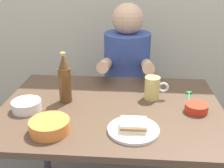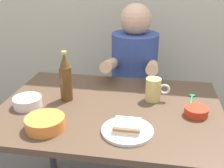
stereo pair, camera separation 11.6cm
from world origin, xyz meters
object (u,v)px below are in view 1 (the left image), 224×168
at_px(beer_bottle, 65,80).
at_px(soup_bowl_orange, 50,126).
at_px(stool, 126,114).
at_px(sandwich, 133,125).
at_px(plate_orange, 133,130).
at_px(dining_table, 111,122).
at_px(beer_mug, 153,88).
at_px(person_seated, 127,62).

relative_size(beer_bottle, soup_bowl_orange, 1.54).
xyz_separation_m(stool, sandwich, (0.05, -0.85, 0.42)).
distance_m(plate_orange, sandwich, 0.02).
relative_size(dining_table, beer_mug, 8.73).
height_order(sandwich, beer_mug, beer_mug).
distance_m(stool, sandwich, 0.95).
bearing_deg(beer_mug, soup_bowl_orange, -141.51).
height_order(stool, person_seated, person_seated).
bearing_deg(sandwich, plate_orange, -90.00).
xyz_separation_m(plate_orange, beer_mug, (0.10, 0.33, 0.05)).
bearing_deg(beer_bottle, beer_mug, 8.45).
xyz_separation_m(plate_orange, beer_bottle, (-0.35, 0.26, 0.11)).
xyz_separation_m(sandwich, beer_mug, (0.10, 0.33, 0.03)).
distance_m(stool, person_seated, 0.42).
height_order(dining_table, plate_orange, plate_orange).
bearing_deg(plate_orange, dining_table, 116.94).
bearing_deg(sandwich, beer_bottle, 143.43).
bearing_deg(stool, dining_table, -95.54).
height_order(beer_mug, beer_bottle, beer_bottle).
bearing_deg(dining_table, beer_mug, 27.16).
xyz_separation_m(beer_mug, beer_bottle, (-0.45, -0.07, 0.06)).
xyz_separation_m(dining_table, sandwich, (0.11, -0.22, 0.13)).
bearing_deg(beer_bottle, plate_orange, -36.57).
relative_size(stool, soup_bowl_orange, 2.65).
bearing_deg(beer_mug, stool, 105.70).
xyz_separation_m(dining_table, soup_bowl_orange, (-0.24, -0.25, 0.12)).
bearing_deg(person_seated, soup_bowl_orange, -109.10).
height_order(dining_table, person_seated, person_seated).
height_order(beer_mug, soup_bowl_orange, beer_mug).
distance_m(stool, beer_mug, 0.71).
bearing_deg(sandwich, beer_mug, 73.39).
bearing_deg(stool, soup_bowl_orange, -108.87).
xyz_separation_m(dining_table, stool, (0.06, 0.63, -0.30)).
xyz_separation_m(sandwich, soup_bowl_orange, (-0.35, -0.03, -0.00)).
xyz_separation_m(dining_table, beer_bottle, (-0.24, 0.04, 0.21)).
height_order(dining_table, beer_mug, beer_mug).
distance_m(dining_table, soup_bowl_orange, 0.37).
distance_m(stool, soup_bowl_orange, 1.02).
bearing_deg(plate_orange, soup_bowl_orange, -175.03).
bearing_deg(plate_orange, beer_mug, 73.39).
xyz_separation_m(person_seated, soup_bowl_orange, (-0.30, -0.87, 0.01)).
bearing_deg(soup_bowl_orange, plate_orange, 4.97).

